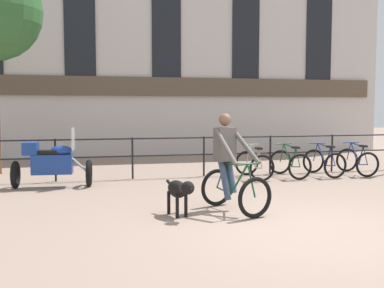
{
  "coord_description": "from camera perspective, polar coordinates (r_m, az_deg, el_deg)",
  "views": [
    {
      "loc": [
        -3.04,
        -6.15,
        1.79
      ],
      "look_at": [
        -0.88,
        2.86,
        1.05
      ],
      "focal_mm": 42.0,
      "sensor_mm": 36.0,
      "label": 1
    }
  ],
  "objects": [
    {
      "name": "dog",
      "position": [
        7.43,
        -1.59,
        -5.88
      ],
      "size": [
        0.39,
        0.92,
        0.64
      ],
      "rotation": [
        0.0,
        0.0,
        0.26
      ],
      "color": "black",
      "rests_on": "ground_plane"
    },
    {
      "name": "parked_bicycle_far_end",
      "position": [
        12.95,
        20.21,
        -2.06
      ],
      "size": [
        0.73,
        1.15,
        0.86
      ],
      "rotation": [
        0.0,
        0.0,
        3.08
      ],
      "color": "black",
      "rests_on": "ground_plane"
    },
    {
      "name": "parked_bicycle_mid_left",
      "position": [
        11.97,
        12.31,
        -2.41
      ],
      "size": [
        0.72,
        1.14,
        0.86
      ],
      "rotation": [
        0.0,
        0.0,
        3.19
      ],
      "color": "black",
      "rests_on": "ground_plane"
    },
    {
      "name": "canal_railing",
      "position": [
        11.8,
        1.52,
        -0.69
      ],
      "size": [
        15.05,
        0.05,
        1.05
      ],
      "color": "black",
      "rests_on": "ground_plane"
    },
    {
      "name": "parked_motorcycle",
      "position": [
        10.61,
        -17.39,
        -2.29
      ],
      "size": [
        1.77,
        0.74,
        1.35
      ],
      "rotation": [
        0.0,
        0.0,
        1.5
      ],
      "color": "black",
      "rests_on": "ground_plane"
    },
    {
      "name": "cyclist_with_bike",
      "position": [
        7.89,
        4.89,
        -2.93
      ],
      "size": [
        1.0,
        1.32,
        1.7
      ],
      "rotation": [
        0.0,
        0.0,
        0.31
      ],
      "color": "black",
      "rests_on": "ground_plane"
    },
    {
      "name": "building_facade",
      "position": [
        17.68,
        -3.47,
        14.66
      ],
      "size": [
        18.0,
        0.72,
        9.82
      ],
      "color": "beige",
      "rests_on": "ground_plane"
    },
    {
      "name": "parked_bicycle_mid_right",
      "position": [
        12.43,
        16.42,
        -2.23
      ],
      "size": [
        0.7,
        1.13,
        0.86
      ],
      "rotation": [
        0.0,
        0.0,
        3.18
      ],
      "color": "black",
      "rests_on": "ground_plane"
    },
    {
      "name": "ground_plane",
      "position": [
        7.09,
        12.61,
        -10.18
      ],
      "size": [
        60.0,
        60.0,
        0.0
      ],
      "primitive_type": "plane",
      "color": "gray"
    },
    {
      "name": "parked_bicycle_near_lamp",
      "position": [
        11.57,
        7.9,
        -2.58
      ],
      "size": [
        0.66,
        1.11,
        0.86
      ],
      "rotation": [
        0.0,
        0.0,
        3.15
      ],
      "color": "black",
      "rests_on": "ground_plane"
    }
  ]
}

